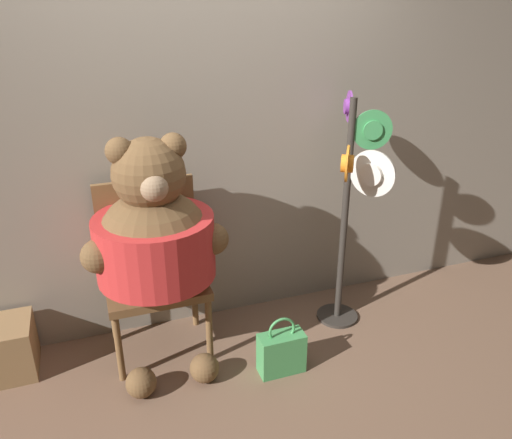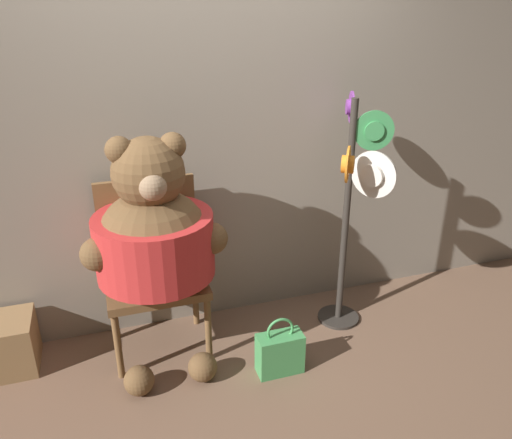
% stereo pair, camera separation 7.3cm
% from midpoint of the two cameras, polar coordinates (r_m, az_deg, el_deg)
% --- Properties ---
extents(ground_plane, '(14.00, 14.00, 0.00)m').
position_cam_midpoint_polar(ground_plane, '(3.02, -1.91, -17.96)').
color(ground_plane, brown).
extents(wall_back, '(8.00, 0.10, 2.48)m').
position_cam_midpoint_polar(wall_back, '(3.10, -6.24, 9.21)').
color(wall_back, gray).
rests_on(wall_back, ground_plane).
extents(chair, '(0.58, 0.45, 1.06)m').
position_cam_midpoint_polar(chair, '(3.07, -11.02, -4.79)').
color(chair, brown).
rests_on(chair, ground_plane).
extents(teddy_bear, '(0.80, 0.71, 1.39)m').
position_cam_midpoint_polar(teddy_bear, '(2.82, -10.80, -2.14)').
color(teddy_bear, brown).
rests_on(teddy_bear, ground_plane).
extents(hat_display_rack, '(0.40, 0.46, 1.52)m').
position_cam_midpoint_polar(hat_display_rack, '(3.13, 11.85, 2.16)').
color(hat_display_rack, '#332D28').
rests_on(hat_display_rack, ground_plane).
extents(handbag_on_ground, '(0.27, 0.13, 0.37)m').
position_cam_midpoint_polar(handbag_on_ground, '(3.01, 3.48, -14.94)').
color(handbag_on_ground, '#479E56').
rests_on(handbag_on_ground, ground_plane).
extents(wooden_crate, '(0.32, 0.32, 0.32)m').
position_cam_midpoint_polar(wooden_crate, '(3.33, -26.02, -12.73)').
color(wooden_crate, '#937047').
rests_on(wooden_crate, ground_plane).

